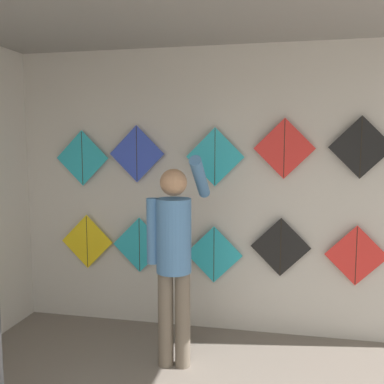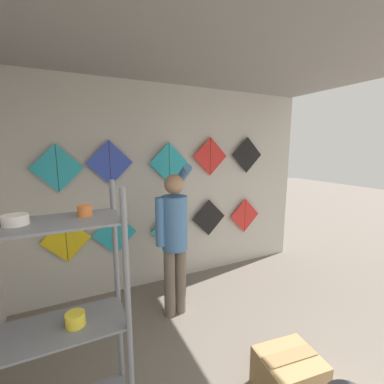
{
  "view_description": "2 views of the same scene",
  "coord_description": "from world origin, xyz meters",
  "px_view_note": "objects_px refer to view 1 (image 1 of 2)",
  "views": [
    {
      "loc": [
        0.69,
        -0.79,
        1.88
      ],
      "look_at": [
        -0.1,
        3.04,
        1.43
      ],
      "focal_mm": 40.0,
      "sensor_mm": 36.0,
      "label": 1
    },
    {
      "loc": [
        -1.18,
        -0.05,
        1.96
      ],
      "look_at": [
        0.31,
        3.04,
        1.36
      ],
      "focal_mm": 24.0,
      "sensor_mm": 36.0,
      "label": 2
    }
  ],
  "objects_px": {
    "kite_2": "(214,255)",
    "kite_7": "(215,157)",
    "kite_3": "(281,247)",
    "kite_9": "(361,147)",
    "kite_5": "(82,158)",
    "kite_1": "(139,245)",
    "kite_8": "(284,148)",
    "shopkeeper": "(174,249)",
    "kite_4": "(356,256)",
    "kite_6": "(137,154)",
    "kite_0": "(87,242)"
  },
  "relations": [
    {
      "from": "kite_2",
      "to": "kite_7",
      "type": "relative_size",
      "value": 1.0
    },
    {
      "from": "kite_3",
      "to": "kite_9",
      "type": "height_order",
      "value": "kite_9"
    },
    {
      "from": "kite_5",
      "to": "kite_9",
      "type": "height_order",
      "value": "kite_9"
    },
    {
      "from": "kite_5",
      "to": "kite_1",
      "type": "bearing_deg",
      "value": 0.0
    },
    {
      "from": "kite_8",
      "to": "kite_9",
      "type": "xyz_separation_m",
      "value": [
        0.67,
        0.0,
        0.01
      ]
    },
    {
      "from": "shopkeeper",
      "to": "kite_5",
      "type": "relative_size",
      "value": 3.14
    },
    {
      "from": "kite_2",
      "to": "kite_4",
      "type": "xyz_separation_m",
      "value": [
        1.33,
        0.0,
        0.06
      ]
    },
    {
      "from": "kite_2",
      "to": "kite_6",
      "type": "bearing_deg",
      "value": 180.0
    },
    {
      "from": "kite_0",
      "to": "kite_3",
      "type": "height_order",
      "value": "kite_3"
    },
    {
      "from": "kite_1",
      "to": "kite_4",
      "type": "height_order",
      "value": "same"
    },
    {
      "from": "kite_7",
      "to": "kite_9",
      "type": "distance_m",
      "value": 1.33
    },
    {
      "from": "kite_1",
      "to": "kite_3",
      "type": "xyz_separation_m",
      "value": [
        1.41,
        0.0,
        0.05
      ]
    },
    {
      "from": "kite_4",
      "to": "kite_2",
      "type": "bearing_deg",
      "value": 180.0
    },
    {
      "from": "shopkeeper",
      "to": "kite_7",
      "type": "height_order",
      "value": "kite_7"
    },
    {
      "from": "kite_8",
      "to": "kite_1",
      "type": "bearing_deg",
      "value": 180.0
    },
    {
      "from": "kite_4",
      "to": "kite_8",
      "type": "distance_m",
      "value": 1.19
    },
    {
      "from": "kite_2",
      "to": "kite_9",
      "type": "bearing_deg",
      "value": 0.0
    },
    {
      "from": "kite_5",
      "to": "kite_8",
      "type": "bearing_deg",
      "value": 0.0
    },
    {
      "from": "kite_6",
      "to": "kite_7",
      "type": "bearing_deg",
      "value": 0.0
    },
    {
      "from": "shopkeeper",
      "to": "kite_8",
      "type": "relative_size",
      "value": 3.14
    },
    {
      "from": "kite_5",
      "to": "kite_7",
      "type": "height_order",
      "value": "kite_7"
    },
    {
      "from": "kite_6",
      "to": "kite_9",
      "type": "bearing_deg",
      "value": 0.0
    },
    {
      "from": "kite_9",
      "to": "kite_7",
      "type": "bearing_deg",
      "value": 180.0
    },
    {
      "from": "kite_2",
      "to": "kite_5",
      "type": "distance_m",
      "value": 1.66
    },
    {
      "from": "kite_6",
      "to": "kite_9",
      "type": "xyz_separation_m",
      "value": [
        2.11,
        0.0,
        0.07
      ]
    },
    {
      "from": "kite_4",
      "to": "kite_6",
      "type": "bearing_deg",
      "value": 180.0
    },
    {
      "from": "shopkeeper",
      "to": "kite_0",
      "type": "distance_m",
      "value": 1.35
    },
    {
      "from": "kite_7",
      "to": "kite_8",
      "type": "distance_m",
      "value": 0.66
    },
    {
      "from": "kite_3",
      "to": "kite_5",
      "type": "bearing_deg",
      "value": 180.0
    },
    {
      "from": "kite_0",
      "to": "kite_6",
      "type": "relative_size",
      "value": 1.0
    },
    {
      "from": "kite_3",
      "to": "kite_6",
      "type": "bearing_deg",
      "value": 180.0
    },
    {
      "from": "kite_8",
      "to": "kite_0",
      "type": "bearing_deg",
      "value": 180.0
    },
    {
      "from": "kite_3",
      "to": "kite_6",
      "type": "relative_size",
      "value": 1.0
    },
    {
      "from": "shopkeeper",
      "to": "kite_5",
      "type": "height_order",
      "value": "kite_5"
    },
    {
      "from": "kite_5",
      "to": "kite_7",
      "type": "xyz_separation_m",
      "value": [
        1.38,
        0.0,
        0.02
      ]
    },
    {
      "from": "kite_2",
      "to": "kite_8",
      "type": "relative_size",
      "value": 1.0
    },
    {
      "from": "kite_8",
      "to": "kite_7",
      "type": "bearing_deg",
      "value": 180.0
    },
    {
      "from": "kite_0",
      "to": "shopkeeper",
      "type": "bearing_deg",
      "value": -32.93
    },
    {
      "from": "kite_0",
      "to": "kite_2",
      "type": "relative_size",
      "value": 1.0
    },
    {
      "from": "kite_9",
      "to": "kite_2",
      "type": "bearing_deg",
      "value": 180.0
    },
    {
      "from": "kite_3",
      "to": "kite_4",
      "type": "bearing_deg",
      "value": 0.0
    },
    {
      "from": "shopkeeper",
      "to": "kite_8",
      "type": "height_order",
      "value": "kite_8"
    },
    {
      "from": "kite_6",
      "to": "kite_2",
      "type": "bearing_deg",
      "value": 0.0
    },
    {
      "from": "kite_3",
      "to": "kite_8",
      "type": "height_order",
      "value": "kite_8"
    },
    {
      "from": "kite_1",
      "to": "kite_3",
      "type": "relative_size",
      "value": 1.0
    },
    {
      "from": "kite_0",
      "to": "kite_9",
      "type": "bearing_deg",
      "value": 0.0
    },
    {
      "from": "kite_0",
      "to": "kite_7",
      "type": "relative_size",
      "value": 1.0
    },
    {
      "from": "kite_2",
      "to": "kite_5",
      "type": "xyz_separation_m",
      "value": [
        -1.37,
        0.0,
        0.94
      ]
    },
    {
      "from": "kite_2",
      "to": "kite_3",
      "type": "height_order",
      "value": "kite_3"
    },
    {
      "from": "kite_0",
      "to": "kite_7",
      "type": "xyz_separation_m",
      "value": [
        1.35,
        0.0,
        0.89
      ]
    }
  ]
}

